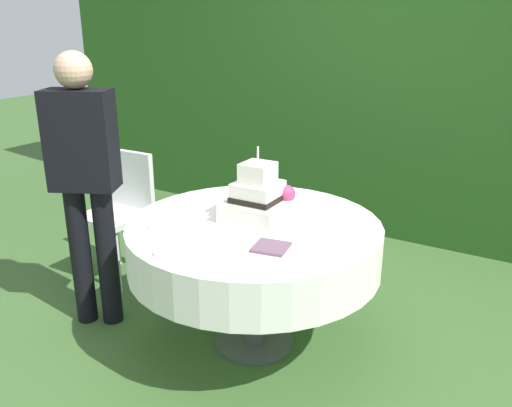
{
  "coord_description": "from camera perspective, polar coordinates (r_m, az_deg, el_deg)",
  "views": [
    {
      "loc": [
        1.36,
        -2.22,
        1.76
      ],
      "look_at": [
        -0.01,
        0.03,
        0.83
      ],
      "focal_mm": 37.16,
      "sensor_mm": 36.0,
      "label": 1
    }
  ],
  "objects": [
    {
      "name": "foliage_hedge",
      "position": [
        4.64,
        14.51,
        13.93
      ],
      "size": [
        6.62,
        0.6,
        2.73
      ],
      "primitive_type": "cube",
      "color": "#28561E",
      "rests_on": "ground_plane"
    },
    {
      "name": "serving_plate_left",
      "position": [
        2.79,
        -10.38,
        -2.39
      ],
      "size": [
        0.12,
        0.12,
        0.01
      ],
      "primitive_type": "cylinder",
      "color": "white",
      "rests_on": "cake_table"
    },
    {
      "name": "garden_chair",
      "position": [
        3.8,
        -14.25,
        0.07
      ],
      "size": [
        0.4,
        0.4,
        0.89
      ],
      "color": "white",
      "rests_on": "ground_plane"
    },
    {
      "name": "wedding_cake",
      "position": [
        2.82,
        0.33,
        0.46
      ],
      "size": [
        0.33,
        0.33,
        0.4
      ],
      "color": "white",
      "rests_on": "cake_table"
    },
    {
      "name": "cake_table",
      "position": [
        2.85,
        -0.19,
        -4.37
      ],
      "size": [
        1.35,
        1.35,
        0.73
      ],
      "color": "#4C4C51",
      "rests_on": "ground_plane"
    },
    {
      "name": "napkin_stack",
      "position": [
        2.5,
        1.61,
        -4.72
      ],
      "size": [
        0.18,
        0.18,
        0.01
      ],
      "primitive_type": "cube",
      "rotation": [
        0.0,
        0.0,
        0.18
      ],
      "color": "#6B4C60",
      "rests_on": "cake_table"
    },
    {
      "name": "standing_person",
      "position": [
        3.12,
        -17.94,
        2.97
      ],
      "size": [
        0.41,
        0.34,
        1.6
      ],
      "color": "black",
      "rests_on": "ground_plane"
    },
    {
      "name": "serving_plate_far",
      "position": [
        2.83,
        8.84,
        -2.0
      ],
      "size": [
        0.13,
        0.13,
        0.01
      ],
      "primitive_type": "cylinder",
      "color": "white",
      "rests_on": "cake_table"
    },
    {
      "name": "serving_plate_near",
      "position": [
        2.48,
        -9.54,
        -5.18
      ],
      "size": [
        0.13,
        0.13,
        0.01
      ],
      "primitive_type": "cylinder",
      "color": "white",
      "rests_on": "cake_table"
    },
    {
      "name": "ground_plane",
      "position": [
        3.14,
        -0.18,
        -14.64
      ],
      "size": [
        20.0,
        20.0,
        0.0
      ],
      "primitive_type": "plane",
      "color": "#3D602D"
    }
  ]
}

